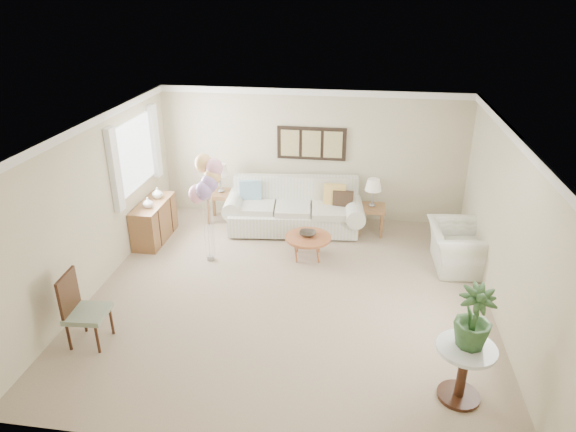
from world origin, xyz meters
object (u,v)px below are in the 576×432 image
Objects in this scene: armchair at (459,248)px; accent_chair at (81,308)px; balloon_cluster at (207,180)px; coffee_table at (308,238)px; sofa at (294,210)px.

accent_chair is at bearing 115.37° from armchair.
balloon_cluster reaches higher than armchair.
coffee_table is 0.42× the size of balloon_cluster.
coffee_table is 0.71× the size of armchair.
sofa is 4.48m from accent_chair.
coffee_table is 2.54m from armchair.
sofa is 2.22m from balloon_cluster.
sofa is at bearing 50.36° from balloon_cluster.
armchair reaches higher than coffee_table.
sofa is 1.18m from coffee_table.
sofa is at bearing 109.56° from coffee_table.
armchair is at bearing -20.12° from sofa.
accent_chair is (-2.67, -2.74, 0.16)m from coffee_table.
balloon_cluster is at bearing -167.24° from coffee_table.
accent_chair is at bearing -134.25° from coffee_table.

